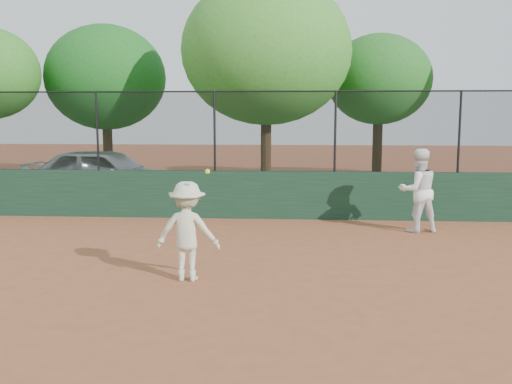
# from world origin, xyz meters

# --- Properties ---
(ground) EXTENTS (80.00, 80.00, 0.00)m
(ground) POSITION_xyz_m (0.00, 0.00, 0.00)
(ground) COLOR #995131
(ground) RESTS_ON ground
(back_wall) EXTENTS (26.00, 0.20, 1.20)m
(back_wall) POSITION_xyz_m (0.00, 6.00, 0.60)
(back_wall) COLOR #1A3A25
(back_wall) RESTS_ON ground
(grass_strip) EXTENTS (36.00, 12.00, 0.01)m
(grass_strip) POSITION_xyz_m (0.00, 12.00, 0.00)
(grass_strip) COLOR #2D551A
(grass_strip) RESTS_ON ground
(parked_car) EXTENTS (4.97, 2.33, 1.64)m
(parked_car) POSITION_xyz_m (-4.14, 8.32, 0.82)
(parked_car) COLOR #B1B6BB
(parked_car) RESTS_ON ground
(player_second) EXTENTS (1.06, 0.91, 1.87)m
(player_second) POSITION_xyz_m (4.27, 4.62, 0.93)
(player_second) COLOR white
(player_second) RESTS_ON ground
(player_main) EXTENTS (1.06, 0.76, 1.82)m
(player_main) POSITION_xyz_m (-0.17, 0.54, 0.79)
(player_main) COLOR beige
(player_main) RESTS_ON ground
(fence_assembly) EXTENTS (26.00, 0.06, 2.00)m
(fence_assembly) POSITION_xyz_m (-0.03, 6.00, 2.24)
(fence_assembly) COLOR black
(fence_assembly) RESTS_ON back_wall
(tree_1) EXTENTS (4.52, 4.11, 5.92)m
(tree_1) POSITION_xyz_m (-5.61, 13.07, 3.96)
(tree_1) COLOR #472F18
(tree_1) RESTS_ON ground
(tree_2) EXTENTS (5.54, 5.03, 7.03)m
(tree_2) POSITION_xyz_m (0.55, 10.64, 4.64)
(tree_2) COLOR #402A16
(tree_2) RESTS_ON ground
(tree_3) EXTENTS (3.78, 3.44, 5.49)m
(tree_3) POSITION_xyz_m (4.53, 13.01, 3.84)
(tree_3) COLOR #3E2714
(tree_3) RESTS_ON ground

